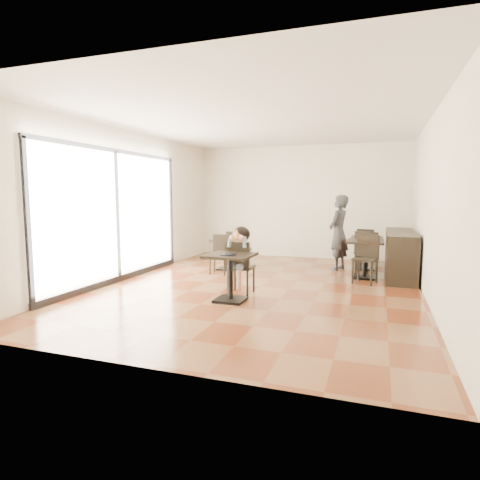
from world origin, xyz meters
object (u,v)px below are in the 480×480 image
at_px(child, 241,261).
at_px(cafe_table_mid, 365,259).
at_px(chair_mid_a, 367,252).
at_px(child_chair, 241,267).
at_px(chair_left_a, 236,248).
at_px(chair_mid_b, 365,260).
at_px(child_table, 230,278).
at_px(chair_back_b, 366,253).
at_px(cafe_table_back, 366,253).
at_px(chair_left_b, 219,255).
at_px(adult_patron, 339,233).
at_px(cafe_table_left, 228,254).
at_px(chair_back_a, 367,247).

height_order(child, cafe_table_mid, child).
bearing_deg(chair_mid_a, child, 66.85).
relative_size(child_chair, chair_left_a, 1.10).
distance_m(cafe_table_mid, chair_mid_b, 0.56).
bearing_deg(child_table, chair_back_b, 57.59).
bearing_deg(cafe_table_back, chair_back_b, -90.00).
distance_m(chair_left_b, chair_back_b, 3.38).
xyz_separation_m(cafe_table_back, chair_mid_a, (0.02, -0.57, 0.10)).
bearing_deg(chair_back_b, child_table, -106.35).
distance_m(chair_mid_a, chair_mid_b, 1.10).
relative_size(child_table, chair_left_b, 0.91).
relative_size(child, adult_patron, 0.68).
distance_m(child_chair, adult_patron, 3.36).
bearing_deg(chair_mid_b, cafe_table_left, -174.50).
distance_m(child, chair_mid_b, 2.68).
distance_m(chair_mid_b, chair_back_b, 1.12).
bearing_deg(chair_back_b, adult_patron, 175.02).
xyz_separation_m(chair_mid_a, chair_left_a, (-3.19, -0.04, -0.05)).
bearing_deg(chair_mid_a, child_table, 71.78).
distance_m(child, cafe_table_back, 3.92).
height_order(cafe_table_back, chair_back_b, chair_back_b).
distance_m(chair_left_a, chair_left_b, 1.10).
relative_size(chair_mid_b, chair_back_b, 1.04).
relative_size(child, chair_mid_b, 1.24).
bearing_deg(child_table, child, 90.00).
bearing_deg(chair_back_a, child_chair, 77.50).
bearing_deg(chair_mid_b, chair_back_a, 105.06).
xyz_separation_m(chair_mid_b, chair_left_a, (-3.19, 1.06, -0.05)).
bearing_deg(child_table, cafe_table_mid, 52.62).
height_order(chair_mid_b, chair_back_b, chair_mid_b).
xyz_separation_m(chair_back_a, chair_back_b, (0.00, -1.10, 0.00)).
height_order(chair_mid_a, chair_left_a, chair_mid_a).
xyz_separation_m(child_table, chair_left_b, (-1.08, 2.15, 0.04)).
bearing_deg(chair_back_b, child_chair, -111.24).
height_order(cafe_table_back, chair_mid_b, chair_mid_b).
bearing_deg(adult_patron, child_chair, -9.68).
height_order(child_chair, chair_mid_b, chair_mid_b).
bearing_deg(chair_left_a, child_table, 102.98).
xyz_separation_m(chair_mid_a, chair_back_b, (-0.02, 0.02, -0.02)).
bearing_deg(chair_left_b, chair_back_b, 14.66).
relative_size(chair_mid_a, chair_left_b, 1.11).
xyz_separation_m(child_chair, cafe_table_left, (-1.08, 2.15, -0.12)).
relative_size(child_chair, chair_left_b, 1.10).
bearing_deg(adult_patron, chair_mid_a, 84.34).
xyz_separation_m(child_table, child_chair, (0.00, 0.55, 0.08)).
xyz_separation_m(cafe_table_mid, chair_back_b, (0.01, 0.57, 0.06)).
distance_m(adult_patron, chair_back_b, 0.82).
distance_m(child, chair_left_b, 1.93).
xyz_separation_m(cafe_table_mid, cafe_table_back, (0.01, 1.12, -0.02)).
distance_m(cafe_table_left, cafe_table_back, 3.38).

